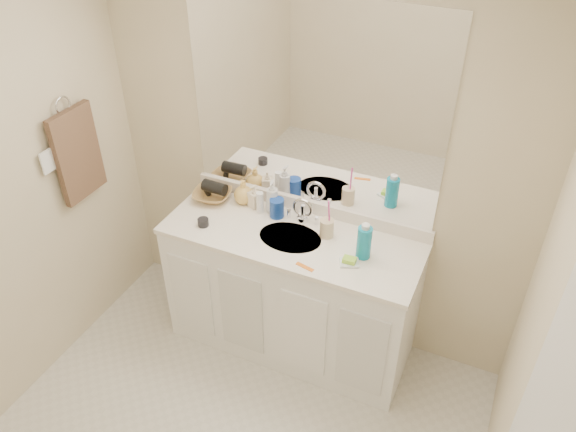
{
  "coord_description": "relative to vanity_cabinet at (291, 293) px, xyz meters",
  "views": [
    {
      "loc": [
        1.04,
        -1.31,
        2.86
      ],
      "look_at": [
        0.0,
        0.97,
        1.05
      ],
      "focal_mm": 35.0,
      "sensor_mm": 36.0,
      "label": 1
    }
  ],
  "objects": [
    {
      "name": "vanity_cabinet",
      "position": [
        0.0,
        0.0,
        0.0
      ],
      "size": [
        1.5,
        0.55,
        0.85
      ],
      "primitive_type": "cube",
      "color": "white",
      "rests_on": "floor"
    },
    {
      "name": "blue_mug",
      "position": [
        -0.16,
        0.14,
        0.51
      ],
      "size": [
        0.1,
        0.1,
        0.12
      ],
      "primitive_type": "cylinder",
      "rotation": [
        0.0,
        0.0,
        -0.2
      ],
      "color": "#173FA2",
      "rests_on": "countertop"
    },
    {
      "name": "toothbrush",
      "position": [
        0.19,
        0.08,
        0.6
      ],
      "size": [
        0.01,
        0.04,
        0.2
      ],
      "primitive_type": "cylinder",
      "rotation": [
        0.14,
        0.0,
        -0.09
      ],
      "color": "#FF43B3",
      "rests_on": "tan_cup"
    },
    {
      "name": "switch_plate",
      "position": [
        -1.27,
        -0.45,
        0.88
      ],
      "size": [
        0.01,
        0.08,
        0.13
      ],
      "primitive_type": "cube",
      "color": "white",
      "rests_on": "wall_left"
    },
    {
      "name": "wicker_basket",
      "position": [
        -0.61,
        0.14,
        0.48
      ],
      "size": [
        0.28,
        0.28,
        0.06
      ],
      "primitive_type": "imported",
      "rotation": [
        0.0,
        0.0,
        0.2
      ],
      "color": "#A07640",
      "rests_on": "countertop"
    },
    {
      "name": "soap_bottle_white",
      "position": [
        -0.21,
        0.18,
        0.56
      ],
      "size": [
        0.1,
        0.1,
        0.21
      ],
      "primitive_type": "imported",
      "rotation": [
        0.0,
        0.0,
        0.24
      ],
      "color": "white",
      "rests_on": "countertop"
    },
    {
      "name": "soap_bottle_cream",
      "position": [
        -0.33,
        0.17,
        0.53
      ],
      "size": [
        0.09,
        0.09,
        0.15
      ],
      "primitive_type": "imported",
      "rotation": [
        0.0,
        0.0,
        -0.37
      ],
      "color": "#F9E9CB",
      "rests_on": "countertop"
    },
    {
      "name": "green_soap",
      "position": [
        0.38,
        -0.1,
        0.48
      ],
      "size": [
        0.07,
        0.05,
        0.03
      ],
      "primitive_type": "cube",
      "rotation": [
        0.0,
        0.0,
        0.05
      ],
      "color": "#A8E838",
      "rests_on": "soap_dish"
    },
    {
      "name": "countertop",
      "position": [
        0.0,
        0.0,
        0.44
      ],
      "size": [
        1.52,
        0.57,
        0.03
      ],
      "primitive_type": "cube",
      "color": "white",
      "rests_on": "vanity_cabinet"
    },
    {
      "name": "towel_ring",
      "position": [
        -1.27,
        -0.25,
        1.12
      ],
      "size": [
        0.01,
        0.11,
        0.11
      ],
      "primitive_type": "torus",
      "rotation": [
        0.0,
        1.57,
        0.0
      ],
      "color": "silver",
      "rests_on": "wall_left"
    },
    {
      "name": "soap_dish",
      "position": [
        0.38,
        -0.1,
        0.46
      ],
      "size": [
        0.13,
        0.12,
        0.01
      ],
      "primitive_type": "cube",
      "rotation": [
        0.0,
        0.0,
        0.4
      ],
      "color": "white",
      "rests_on": "countertop"
    },
    {
      "name": "hair_dryer",
      "position": [
        -0.59,
        0.14,
        0.54
      ],
      "size": [
        0.16,
        0.08,
        0.08
      ],
      "primitive_type": "cylinder",
      "rotation": [
        0.0,
        1.57,
        -0.05
      ],
      "color": "black",
      "rests_on": "wicker_basket"
    },
    {
      "name": "orange_comb",
      "position": [
        0.18,
        -0.22,
        0.46
      ],
      "size": [
        0.11,
        0.04,
        0.0
      ],
      "primitive_type": "cube",
      "rotation": [
        0.0,
        0.0,
        -0.22
      ],
      "color": "orange",
      "rests_on": "countertop"
    },
    {
      "name": "tan_cup",
      "position": [
        0.18,
        0.08,
        0.51
      ],
      "size": [
        0.1,
        0.1,
        0.11
      ],
      "primitive_type": "cylinder",
      "rotation": [
        0.0,
        0.0,
        -0.37
      ],
      "color": "beige",
      "rests_on": "countertop"
    },
    {
      "name": "hand_towel",
      "position": [
        -1.25,
        -0.25,
        0.82
      ],
      "size": [
        0.04,
        0.32,
        0.55
      ],
      "primitive_type": "cube",
      "color": "#3E2C21",
      "rests_on": "towel_ring"
    },
    {
      "name": "wall_right",
      "position": [
        1.3,
        -1.02,
        0.77
      ],
      "size": [
        0.02,
        2.6,
        2.4
      ],
      "primitive_type": "cube",
      "color": "beige",
      "rests_on": "floor"
    },
    {
      "name": "mirror",
      "position": [
        0.0,
        0.27,
        1.14
      ],
      "size": [
        1.48,
        0.01,
        1.2
      ],
      "primitive_type": "cube",
      "color": "white",
      "rests_on": "wall_back"
    },
    {
      "name": "extra_white_bottle",
      "position": [
        -0.27,
        0.13,
        0.52
      ],
      "size": [
        0.05,
        0.05,
        0.14
      ],
      "primitive_type": "cylinder",
      "rotation": [
        0.0,
        0.0,
        0.27
      ],
      "color": "white",
      "rests_on": "countertop"
    },
    {
      "name": "dark_jar",
      "position": [
        -0.51,
        -0.13,
        0.48
      ],
      "size": [
        0.08,
        0.08,
        0.05
      ],
      "primitive_type": "cylinder",
      "rotation": [
        0.0,
        0.0,
        0.3
      ],
      "color": "black",
      "rests_on": "countertop"
    },
    {
      "name": "soap_bottle_yellow",
      "position": [
        -0.41,
        0.18,
        0.53
      ],
      "size": [
        0.13,
        0.13,
        0.16
      ],
      "primitive_type": "imported",
      "rotation": [
        0.0,
        0.0,
        0.03
      ],
      "color": "#EABB5B",
      "rests_on": "countertop"
    },
    {
      "name": "sink_basin",
      "position": [
        0.0,
        -0.02,
        0.44
      ],
      "size": [
        0.37,
        0.37,
        0.02
      ],
      "primitive_type": "cylinder",
      "color": "#BAB7A2",
      "rests_on": "countertop"
    },
    {
      "name": "backsplash",
      "position": [
        0.0,
        0.26,
        0.5
      ],
      "size": [
        1.52,
        0.03,
        0.08
      ],
      "primitive_type": "cube",
      "color": "white",
      "rests_on": "countertop"
    },
    {
      "name": "mouthwash_bottle",
      "position": [
        0.43,
        -0.01,
        0.55
      ],
      "size": [
        0.08,
        0.08,
        0.19
      ],
      "primitive_type": "cylinder",
      "rotation": [
        0.0,
        0.0,
        0.06
      ],
      "color": "#0E87AE",
      "rests_on": "countertop"
    },
    {
      "name": "faucet",
      "position": [
        0.0,
        0.16,
        0.51
      ],
      "size": [
        0.02,
        0.02,
        0.11
      ],
      "primitive_type": "cylinder",
      "color": "silver",
      "rests_on": "countertop"
    },
    {
      "name": "ceiling",
      "position": [
        0.0,
        -1.02,
        1.97
      ],
      "size": [
        2.6,
        2.6,
        0.02
      ],
      "primitive_type": "cube",
      "color": "white",
      "rests_on": "wall_back"
    },
    {
      "name": "wall_back",
      "position": [
        0.0,
        0.28,
        0.77
      ],
      "size": [
        2.6,
        0.02,
        2.4
      ],
      "primitive_type": "cube",
      "color": "beige",
      "rests_on": "floor"
    }
  ]
}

